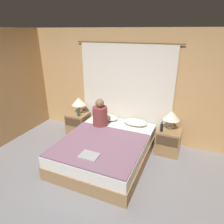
{
  "coord_description": "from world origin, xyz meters",
  "views": [
    {
      "loc": [
        1.46,
        -2.16,
        2.46
      ],
      "look_at": [
        0.0,
        1.25,
        0.92
      ],
      "focal_mm": 32.0,
      "sensor_mm": 36.0,
      "label": 1
    }
  ],
  "objects_px": {
    "person_left_in_bed": "(100,115)",
    "nightstand_left": "(78,123)",
    "beer_bottle_on_right_stand": "(162,128)",
    "laptop_on_bed": "(89,156)",
    "nightstand_right": "(168,141)",
    "beer_bottle_on_left_stand": "(78,113)",
    "lamp_left": "(79,102)",
    "lamp_right": "(171,117)",
    "pillow_left": "(107,117)",
    "pillow_right": "(135,122)",
    "bed": "(106,149)"
  },
  "relations": [
    {
      "from": "nightstand_right",
      "to": "lamp_left",
      "type": "relative_size",
      "value": 1.36
    },
    {
      "from": "pillow_right",
      "to": "beer_bottle_on_left_stand",
      "type": "distance_m",
      "value": 1.38
    },
    {
      "from": "bed",
      "to": "lamp_right",
      "type": "relative_size",
      "value": 5.26
    },
    {
      "from": "lamp_right",
      "to": "pillow_right",
      "type": "height_order",
      "value": "lamp_right"
    },
    {
      "from": "person_left_in_bed",
      "to": "beer_bottle_on_left_stand",
      "type": "distance_m",
      "value": 0.68
    },
    {
      "from": "pillow_left",
      "to": "beer_bottle_on_right_stand",
      "type": "xyz_separation_m",
      "value": [
        1.32,
        -0.2,
        0.09
      ]
    },
    {
      "from": "nightstand_left",
      "to": "lamp_right",
      "type": "bearing_deg",
      "value": 2.16
    },
    {
      "from": "pillow_left",
      "to": "beer_bottle_on_left_stand",
      "type": "distance_m",
      "value": 0.69
    },
    {
      "from": "beer_bottle_on_left_stand",
      "to": "nightstand_left",
      "type": "bearing_deg",
      "value": 131.08
    },
    {
      "from": "person_left_in_bed",
      "to": "beer_bottle_on_left_stand",
      "type": "bearing_deg",
      "value": 167.02
    },
    {
      "from": "nightstand_right",
      "to": "pillow_right",
      "type": "distance_m",
      "value": 0.81
    },
    {
      "from": "nightstand_left",
      "to": "beer_bottle_on_right_stand",
      "type": "bearing_deg",
      "value": -3.21
    },
    {
      "from": "beer_bottle_on_left_stand",
      "to": "nightstand_right",
      "type": "bearing_deg",
      "value": 3.14
    },
    {
      "from": "lamp_right",
      "to": "beer_bottle_on_left_stand",
      "type": "relative_size",
      "value": 1.9
    },
    {
      "from": "pillow_left",
      "to": "pillow_right",
      "type": "distance_m",
      "value": 0.71
    },
    {
      "from": "nightstand_right",
      "to": "lamp_right",
      "type": "distance_m",
      "value": 0.54
    },
    {
      "from": "bed",
      "to": "beer_bottle_on_left_stand",
      "type": "distance_m",
      "value": 1.24
    },
    {
      "from": "person_left_in_bed",
      "to": "beer_bottle_on_right_stand",
      "type": "bearing_deg",
      "value": 6.55
    },
    {
      "from": "beer_bottle_on_left_stand",
      "to": "laptop_on_bed",
      "type": "relative_size",
      "value": 0.65
    },
    {
      "from": "person_left_in_bed",
      "to": "laptop_on_bed",
      "type": "bearing_deg",
      "value": -72.49
    },
    {
      "from": "lamp_left",
      "to": "pillow_left",
      "type": "bearing_deg",
      "value": 0.3
    },
    {
      "from": "pillow_right",
      "to": "beer_bottle_on_left_stand",
      "type": "xyz_separation_m",
      "value": [
        -1.36,
        -0.2,
        0.08
      ]
    },
    {
      "from": "pillow_right",
      "to": "person_left_in_bed",
      "type": "height_order",
      "value": "person_left_in_bed"
    },
    {
      "from": "pillow_left",
      "to": "person_left_in_bed",
      "type": "bearing_deg",
      "value": -89.84
    },
    {
      "from": "nightstand_right",
      "to": "lamp_right",
      "type": "xyz_separation_m",
      "value": [
        0.0,
        0.08,
        0.54
      ]
    },
    {
      "from": "pillow_left",
      "to": "pillow_right",
      "type": "xyz_separation_m",
      "value": [
        0.71,
        0.0,
        0.0
      ]
    },
    {
      "from": "person_left_in_bed",
      "to": "lamp_left",
      "type": "bearing_deg",
      "value": 155.12
    },
    {
      "from": "pillow_right",
      "to": "beer_bottle_on_right_stand",
      "type": "height_order",
      "value": "beer_bottle_on_right_stand"
    },
    {
      "from": "lamp_right",
      "to": "pillow_left",
      "type": "xyz_separation_m",
      "value": [
        -1.46,
        0.0,
        -0.27
      ]
    },
    {
      "from": "lamp_right",
      "to": "pillow_left",
      "type": "bearing_deg",
      "value": 179.85
    },
    {
      "from": "nightstand_left",
      "to": "lamp_right",
      "type": "xyz_separation_m",
      "value": [
        2.22,
        0.08,
        0.54
      ]
    },
    {
      "from": "nightstand_right",
      "to": "person_left_in_bed",
      "type": "xyz_separation_m",
      "value": [
        -1.46,
        -0.27,
        0.46
      ]
    },
    {
      "from": "nightstand_right",
      "to": "beer_bottle_on_left_stand",
      "type": "height_order",
      "value": "beer_bottle_on_left_stand"
    },
    {
      "from": "bed",
      "to": "pillow_left",
      "type": "distance_m",
      "value": 0.94
    },
    {
      "from": "bed",
      "to": "laptop_on_bed",
      "type": "height_order",
      "value": "laptop_on_bed"
    },
    {
      "from": "person_left_in_bed",
      "to": "nightstand_left",
      "type": "bearing_deg",
      "value": 160.55
    },
    {
      "from": "beer_bottle_on_right_stand",
      "to": "laptop_on_bed",
      "type": "height_order",
      "value": "beer_bottle_on_right_stand"
    },
    {
      "from": "lamp_left",
      "to": "lamp_right",
      "type": "height_order",
      "value": "same"
    },
    {
      "from": "nightstand_left",
      "to": "pillow_right",
      "type": "xyz_separation_m",
      "value": [
        1.46,
        0.09,
        0.26
      ]
    },
    {
      "from": "lamp_right",
      "to": "beer_bottle_on_left_stand",
      "type": "bearing_deg",
      "value": -174.61
    },
    {
      "from": "nightstand_right",
      "to": "pillow_left",
      "type": "height_order",
      "value": "pillow_left"
    },
    {
      "from": "bed",
      "to": "beer_bottle_on_left_stand",
      "type": "height_order",
      "value": "beer_bottle_on_left_stand"
    },
    {
      "from": "bed",
      "to": "nightstand_right",
      "type": "xyz_separation_m",
      "value": [
        1.11,
        0.73,
        0.04
      ]
    },
    {
      "from": "nightstand_left",
      "to": "pillow_left",
      "type": "relative_size",
      "value": 0.99
    },
    {
      "from": "pillow_left",
      "to": "beer_bottle_on_left_stand",
      "type": "xyz_separation_m",
      "value": [
        -0.66,
        -0.2,
        0.08
      ]
    },
    {
      "from": "pillow_left",
      "to": "laptop_on_bed",
      "type": "height_order",
      "value": "pillow_left"
    },
    {
      "from": "person_left_in_bed",
      "to": "beer_bottle_on_right_stand",
      "type": "distance_m",
      "value": 1.33
    },
    {
      "from": "beer_bottle_on_right_stand",
      "to": "pillow_left",
      "type": "bearing_deg",
      "value": 171.2
    },
    {
      "from": "nightstand_left",
      "to": "beer_bottle_on_right_stand",
      "type": "height_order",
      "value": "beer_bottle_on_right_stand"
    },
    {
      "from": "nightstand_left",
      "to": "lamp_right",
      "type": "distance_m",
      "value": 2.29
    }
  ]
}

